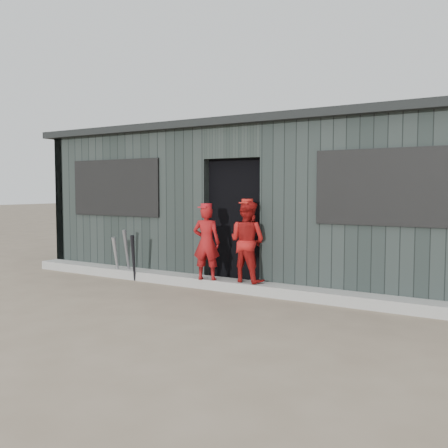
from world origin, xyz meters
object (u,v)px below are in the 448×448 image
Objects in this scene: bat_mid at (127,254)px; player_red_left at (206,243)px; bat_right at (133,258)px; dugout at (274,202)px; player_red_right at (247,241)px; player_grey_back at (276,244)px; bat_left at (116,257)px.

player_red_left is at bearing -2.58° from bat_mid.
bat_right is 2.67m from dugout.
bat_right is at bearing -14.69° from player_red_left.
player_red_right is at bearing 177.92° from player_red_left.
dugout is at bearing 49.82° from bat_right.
bat_right is 2.36m from player_grey_back.
player_grey_back is at bearing -104.01° from player_red_right.
dugout is (1.62, 1.92, 0.90)m from bat_right.
bat_left is at bearing -18.71° from player_red_left.
player_grey_back is 1.40m from dugout.
player_red_right reaches higher than player_red_left.
dugout is at bearing -62.32° from player_grey_back.
bat_left is 0.92× the size of bat_right.
player_red_right is 0.59m from player_grey_back.
player_red_left is 0.94× the size of player_red_right.
bat_left is 1.91m from player_red_left.
bat_mid is at bearing -20.90° from player_red_left.
player_grey_back reaches higher than player_red_left.
player_red_right is (2.29, 0.10, 0.33)m from bat_mid.
player_red_left is at bearing 22.84° from player_red_right.
player_grey_back is (2.50, 0.65, 0.25)m from bat_mid.
bat_mid is at bearing 14.60° from player_grey_back.
player_red_right is at bearing 2.53° from bat_mid.
bat_right is at bearing -11.70° from bat_left.
player_grey_back is (2.69, 0.71, 0.31)m from bat_left.
player_red_right reaches higher than player_grey_back.
dugout is (0.23, 1.83, 0.57)m from player_red_left.
dugout reaches higher than player_grey_back.
bat_right is at bearing -130.18° from dugout.
bat_right is at bearing 20.29° from player_grey_back.
player_red_left is at bearing -97.24° from dugout.
bat_mid is 0.10× the size of dugout.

